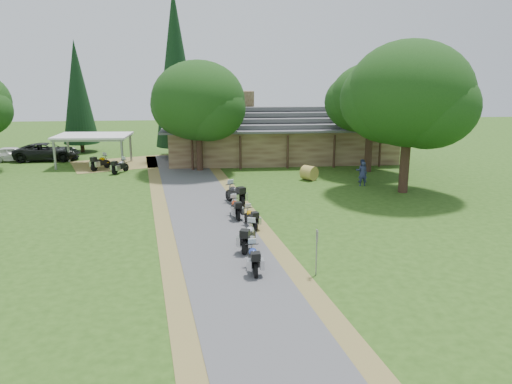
{
  "coord_description": "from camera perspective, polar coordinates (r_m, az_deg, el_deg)",
  "views": [
    {
      "loc": [
        -0.55,
        -21.64,
        8.44
      ],
      "look_at": [
        1.98,
        5.27,
        1.6
      ],
      "focal_mm": 35.0,
      "sensor_mm": 36.0,
      "label": 1
    }
  ],
  "objects": [
    {
      "name": "motorcycle_carport_b",
      "position": [
        41.95,
        -15.27,
        2.95
      ],
      "size": [
        1.37,
        1.86,
        1.23
      ],
      "primitive_type": null,
      "rotation": [
        0.0,
        0.0,
        1.07
      ],
      "color": "slate",
      "rests_on": "ground"
    },
    {
      "name": "oak_lodge_left",
      "position": [
        41.13,
        -6.58,
        8.81
      ],
      "size": [
        7.54,
        7.54,
        9.28
      ],
      "primitive_type": null,
      "color": "black",
      "rests_on": "ground"
    },
    {
      "name": "driveway",
      "position": [
        26.99,
        -5.0,
        -4.08
      ],
      "size": [
        51.95,
        51.95,
        0.0
      ],
      "primitive_type": "plane",
      "rotation": [
        0.0,
        0.0,
        0.14
      ],
      "color": "#48484B",
      "rests_on": "ground"
    },
    {
      "name": "car_dark_suv",
      "position": [
        49.76,
        -22.79,
        4.73
      ],
      "size": [
        2.82,
        6.32,
        2.4
      ],
      "primitive_type": "imported",
      "rotation": [
        0.0,
        0.0,
        1.6
      ],
      "color": "black",
      "rests_on": "ground"
    },
    {
      "name": "motorcycle_carport_a",
      "position": [
        43.76,
        -17.35,
        3.32
      ],
      "size": [
        1.56,
        2.01,
        1.34
      ],
      "primitive_type": null,
      "rotation": [
        0.0,
        0.0,
        1.03
      ],
      "color": "#E19600",
      "rests_on": "ground"
    },
    {
      "name": "motorcycle_row_b",
      "position": [
        23.66,
        -0.82,
        -4.96
      ],
      "size": [
        1.23,
        2.08,
        1.35
      ],
      "primitive_type": null,
      "rotation": [
        0.0,
        0.0,
        1.25
      ],
      "color": "#B4B5BC",
      "rests_on": "ground"
    },
    {
      "name": "ground",
      "position": [
        23.23,
        -3.67,
        -7.13
      ],
      "size": [
        120.0,
        120.0,
        0.0
      ],
      "primitive_type": "plane",
      "color": "#284914",
      "rests_on": "ground"
    },
    {
      "name": "carport",
      "position": [
        45.68,
        -18.02,
        4.57
      ],
      "size": [
        6.4,
        4.43,
        2.69
      ],
      "primitive_type": null,
      "rotation": [
        0.0,
        0.0,
        -0.05
      ],
      "color": "silver",
      "rests_on": "ground"
    },
    {
      "name": "person_b",
      "position": [
        37.96,
        11.97,
        2.61
      ],
      "size": [
        0.64,
        0.5,
        2.03
      ],
      "primitive_type": "imported",
      "rotation": [
        0.0,
        0.0,
        2.98
      ],
      "color": "navy",
      "rests_on": "ground"
    },
    {
      "name": "lodge",
      "position": [
        46.49,
        2.8,
        6.78
      ],
      "size": [
        21.4,
        9.4,
        4.9
      ],
      "primitive_type": null,
      "color": "brown",
      "rests_on": "ground"
    },
    {
      "name": "oak_driveway",
      "position": [
        34.97,
        17.02,
        8.59
      ],
      "size": [
        8.25,
        8.25,
        10.78
      ],
      "primitive_type": null,
      "color": "black",
      "rests_on": "ground"
    },
    {
      "name": "motorcycle_row_e",
      "position": [
        31.19,
        -2.42,
        -0.13
      ],
      "size": [
        1.5,
        2.21,
        1.45
      ],
      "primitive_type": null,
      "rotation": [
        0.0,
        0.0,
        1.99
      ],
      "color": "black",
      "rests_on": "ground"
    },
    {
      "name": "sign_post",
      "position": [
        20.78,
        6.93,
        -6.9
      ],
      "size": [
        0.36,
        0.06,
        1.99
      ],
      "primitive_type": null,
      "color": "gray",
      "rests_on": "ground"
    },
    {
      "name": "person_a",
      "position": [
        36.78,
        12.1,
        2.3
      ],
      "size": [
        0.62,
        0.46,
        2.11
      ],
      "primitive_type": "imported",
      "rotation": [
        0.0,
        0.0,
        3.09
      ],
      "color": "navy",
      "rests_on": "ground"
    },
    {
      "name": "cedar_near",
      "position": [
        47.68,
        -9.13,
        13.14
      ],
      "size": [
        4.17,
        4.17,
        15.4
      ],
      "primitive_type": "cone",
      "color": "black",
      "rests_on": "ground"
    },
    {
      "name": "hay_bale",
      "position": [
        38.18,
        6.09,
        2.18
      ],
      "size": [
        1.48,
        1.46,
        1.09
      ],
      "primitive_type": "cylinder",
      "rotation": [
        1.57,
        0.0,
        0.69
      ],
      "color": "olive",
      "rests_on": "ground"
    },
    {
      "name": "motorcycle_row_c",
      "position": [
        26.8,
        -0.59,
        -2.85
      ],
      "size": [
        0.95,
        1.79,
        1.16
      ],
      "primitive_type": null,
      "rotation": [
        0.0,
        0.0,
        1.81
      ],
      "color": "#CF8A08",
      "rests_on": "ground"
    },
    {
      "name": "motorcycle_row_a",
      "position": [
        21.19,
        -0.29,
        -7.45
      ],
      "size": [
        0.65,
        1.83,
        1.24
      ],
      "primitive_type": null,
      "rotation": [
        0.0,
        0.0,
        1.6
      ],
      "color": "#273A99",
      "rests_on": "ground"
    },
    {
      "name": "car_white_sedan",
      "position": [
        50.59,
        -26.0,
        4.14
      ],
      "size": [
        2.76,
        5.35,
        1.71
      ],
      "primitive_type": "imported",
      "rotation": [
        0.0,
        0.0,
        1.69
      ],
      "color": "white",
      "rests_on": "ground"
    },
    {
      "name": "motorcycle_row_d",
      "position": [
        28.52,
        -2.37,
        -1.73
      ],
      "size": [
        0.86,
        1.88,
        1.24
      ],
      "primitive_type": null,
      "rotation": [
        0.0,
        0.0,
        1.73
      ],
      "color": "#B63613",
      "rests_on": "ground"
    },
    {
      "name": "oak_lodge_right",
      "position": [
        41.51,
        12.98,
        8.83
      ],
      "size": [
        6.57,
        6.57,
        9.62
      ],
      "primitive_type": null,
      "color": "black",
      "rests_on": "ground"
    },
    {
      "name": "cedar_far",
      "position": [
        53.04,
        -19.67,
        10.2
      ],
      "size": [
        3.46,
        3.46,
        10.98
      ],
      "primitive_type": "cone",
      "color": "black",
      "rests_on": "ground"
    }
  ]
}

